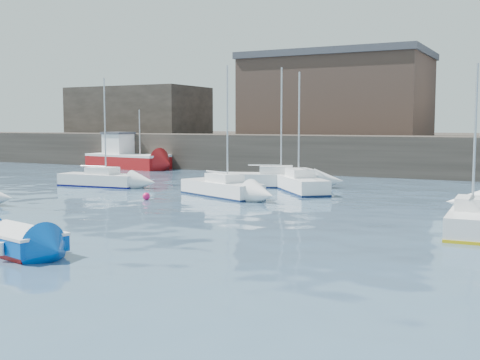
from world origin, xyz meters
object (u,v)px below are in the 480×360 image
at_px(sailboat_e, 100,179).
at_px(sailboat_h, 272,179).
at_px(buoy_far, 146,200).
at_px(sailboat_b, 222,188).
at_px(blue_dinghy, 13,239).
at_px(sailboat_c, 471,220).
at_px(fishing_boat, 126,157).
at_px(sailboat_f, 301,184).

relative_size(sailboat_e, sailboat_h, 0.92).
distance_m(sailboat_h, buoy_far, 9.35).
relative_size(sailboat_b, sailboat_e, 1.03).
bearing_deg(sailboat_e, blue_dinghy, -57.00).
distance_m(sailboat_e, sailboat_h, 10.88).
distance_m(sailboat_b, sailboat_c, 14.42).
xyz_separation_m(sailboat_b, sailboat_c, (13.35, -5.46, 0.01)).
distance_m(fishing_boat, sailboat_f, 23.17).
height_order(sailboat_b, sailboat_e, sailboat_b).
height_order(sailboat_e, sailboat_h, sailboat_h).
relative_size(sailboat_b, buoy_far, 17.65).
relative_size(sailboat_b, sailboat_h, 0.95).
distance_m(sailboat_b, buoy_far, 4.18).
distance_m(blue_dinghy, sailboat_c, 15.65).
relative_size(blue_dinghy, sailboat_b, 0.58).
bearing_deg(sailboat_e, sailboat_h, 25.16).
height_order(sailboat_c, sailboat_f, sailboat_f).
bearing_deg(sailboat_h, sailboat_c, -40.76).
bearing_deg(sailboat_f, sailboat_h, 145.75).
distance_m(blue_dinghy, sailboat_e, 19.59).
height_order(fishing_boat, sailboat_f, sailboat_f).
bearing_deg(sailboat_e, sailboat_b, -6.28).
relative_size(blue_dinghy, sailboat_c, 0.66).
bearing_deg(buoy_far, sailboat_f, 50.35).
height_order(sailboat_e, buoy_far, sailboat_e).
bearing_deg(sailboat_e, sailboat_c, -15.92).
relative_size(fishing_boat, sailboat_f, 1.16).
bearing_deg(blue_dinghy, sailboat_c, 39.43).
xyz_separation_m(fishing_boat, sailboat_b, (17.68, -14.19, -0.54)).
height_order(fishing_boat, sailboat_h, sailboat_h).
xyz_separation_m(blue_dinghy, buoy_far, (-4.00, 12.27, -0.40)).
relative_size(sailboat_f, sailboat_h, 0.94).
height_order(sailboat_f, buoy_far, sailboat_f).
bearing_deg(sailboat_f, buoy_far, -129.65).
height_order(blue_dinghy, buoy_far, blue_dinghy).
relative_size(fishing_boat, sailboat_e, 1.19).
height_order(sailboat_b, sailboat_f, sailboat_b).
xyz_separation_m(fishing_boat, sailboat_c, (31.03, -19.65, -0.53)).
height_order(sailboat_h, buoy_far, sailboat_h).
bearing_deg(sailboat_h, sailboat_f, -34.25).
bearing_deg(sailboat_c, fishing_boat, 147.66).
distance_m(sailboat_b, sailboat_e, 9.46).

